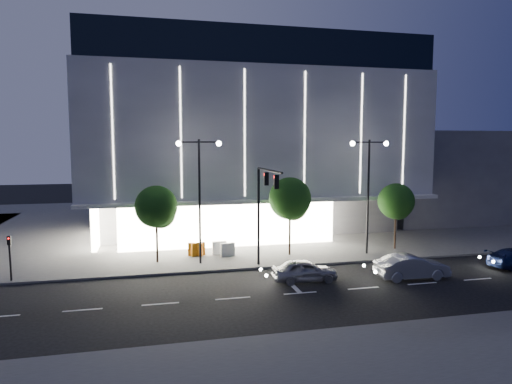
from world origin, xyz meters
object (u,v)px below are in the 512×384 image
Objects in this scene: street_lamp_west at (199,183)px; street_lamp_east at (369,179)px; tree_mid at (290,201)px; ped_signal_far at (10,253)px; barrier_b at (228,250)px; barrier_c at (198,249)px; barrier_d at (219,248)px; tree_right at (396,203)px; car_lead at (305,271)px; tree_left at (157,209)px; barrier_a at (195,249)px; traffic_mast at (264,199)px; car_second at (412,267)px.

street_lamp_east is at bearing 0.00° from street_lamp_west.
street_lamp_east is 6.27m from tree_mid.
barrier_b is at bearing 12.38° from ped_signal_far.
barrier_c is at bearing 170.05° from tree_mid.
tree_mid is at bearing -17.36° from barrier_d.
ped_signal_far is 28.21m from tree_right.
car_lead is (18.00, -3.90, -1.18)m from ped_signal_far.
barrier_d is at bearing 16.21° from tree_left.
barrier_c is (-5.93, 7.64, -0.05)m from car_lead.
barrier_a is 1.00× the size of barrier_c.
street_lamp_west is (-4.00, 2.66, 0.93)m from traffic_mast.
car_lead is 7.00m from car_second.
barrier_b is at bearing 35.78° from street_lamp_west.
tree_mid is (19.03, 2.52, 2.45)m from ped_signal_far.
tree_right is 16.53m from barrier_a.
ped_signal_far is 25.43m from car_second.
car_lead is at bearing -35.57° from tree_left.
street_lamp_west is at bearing 7.13° from ped_signal_far.
barrier_a and barrier_d have the same top height.
ped_signal_far is (-25.00, -1.50, -4.07)m from street_lamp_east.
car_lead is at bearing -53.80° from traffic_mast.
barrier_b is (-10.67, 8.02, -0.13)m from car_second.
street_lamp_west is 8.18× the size of barrier_c.
tree_right is at bearing -8.29° from barrier_d.
tree_mid is at bearing 0.00° from tree_left.
car_second reaches higher than barrier_d.
barrier_a is at bearing -178.08° from barrier_d.
tree_mid is (7.03, 1.02, -1.62)m from street_lamp_west.
tree_left reaches higher than car_second.
barrier_a is (-16.16, 1.22, -3.23)m from tree_right.
street_lamp_east is at bearing -3.65° from tree_left.
tree_right is 1.34× the size of car_lead.
tree_mid reaches higher than barrier_c.
street_lamp_east reaches higher than car_lead.
street_lamp_west is at bearing -176.36° from tree_right.
street_lamp_west is at bearing -128.88° from barrier_d.
barrier_b is at bearing 171.38° from street_lamp_east.
car_lead is 9.79m from barrier_a.
street_lamp_east is 1.91× the size of car_second.
tree_right is at bearing 18.63° from street_lamp_east.
car_second is (15.90, -7.41, -3.26)m from tree_left.
barrier_a is (-13.14, 2.24, -5.31)m from street_lamp_east.
traffic_mast is 6.37m from barrier_b.
barrier_c is at bearing 128.69° from traffic_mast.
car_lead reaches higher than barrier_d.
car_lead is (-10.03, -6.42, -3.18)m from tree_right.
ped_signal_far is at bearing -139.23° from barrier_a.
street_lamp_west is 6.08m from barrier_d.
car_lead reaches higher than barrier_b.
barrier_a is 1.00× the size of barrier_d.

